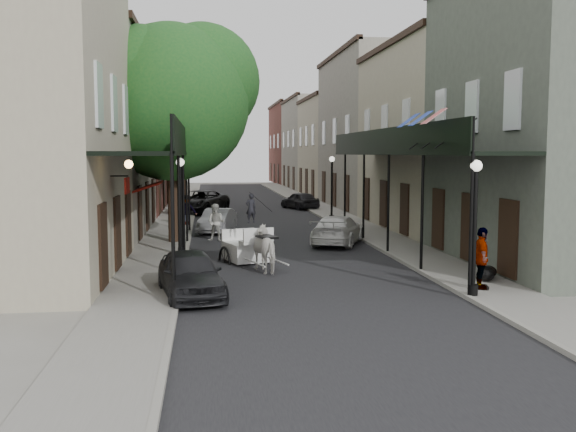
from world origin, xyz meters
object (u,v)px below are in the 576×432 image
object	(u,v)px
car_right_near	(338,230)
lamppost_right_far	(332,187)
carriage	(242,234)
pedestrian_walking	(216,222)
car_left_near	(191,274)
car_left_mid	(217,221)
pedestrian_sidewalk_right	(482,258)
car_right_far	(300,200)
pedestrian_sidewalk_left	(187,210)
lamppost_left	(181,205)
car_left_far	(199,202)
lamppost_right_near	(475,225)
horse	(268,249)
tree_far	(188,125)
tree_near	(181,96)

from	to	relation	value
car_right_near	lamppost_right_far	bearing A→B (deg)	-76.60
lamppost_right_far	carriage	xyz separation A→B (m)	(-5.92, -12.79, -1.04)
pedestrian_walking	car_right_near	size ratio (longest dim) A/B	0.39
lamppost_right_far	car_left_near	distance (m)	20.32
carriage	car_left_mid	world-z (taller)	carriage
carriage	pedestrian_sidewalk_right	distance (m)	9.16
car_right_far	pedestrian_sidewalk_left	bearing A→B (deg)	32.08
lamppost_left	car_left_near	bearing A→B (deg)	-85.77
lamppost_right_far	car_left_far	bearing A→B (deg)	139.05
lamppost_right_near	pedestrian_walking	size ratio (longest dim) A/B	2.16
lamppost_left	car_right_far	bearing A→B (deg)	70.02
horse	pedestrian_sidewalk_right	world-z (taller)	pedestrian_sidewalk_right
lamppost_right_far	lamppost_left	bearing A→B (deg)	-124.35
car_left_mid	lamppost_right_near	bearing A→B (deg)	-52.36
tree_far	car_left_near	size ratio (longest dim) A/B	2.21
lamppost_right_near	car_left_near	world-z (taller)	lamppost_right_near
pedestrian_sidewalk_left	lamppost_right_far	bearing A→B (deg)	-169.91
lamppost_right_far	pedestrian_walking	bearing A→B (deg)	-133.18
lamppost_right_near	car_right_far	xyz separation A→B (m)	(-0.56, 29.02, -1.42)
pedestrian_walking	car_right_near	bearing A→B (deg)	4.35
car_left_near	car_left_far	size ratio (longest dim) A/B	0.71
horse	lamppost_right_far	bearing A→B (deg)	-126.55
carriage	pedestrian_walking	distance (m)	5.61
carriage	pedestrian_walking	bearing A→B (deg)	81.55
tree_far	horse	world-z (taller)	tree_far
lamppost_right_far	car_right_near	bearing A→B (deg)	-99.46
lamppost_right_far	car_right_far	xyz separation A→B (m)	(-0.56, 9.02, -1.42)
tree_near	lamppost_right_near	xyz separation A→B (m)	(8.30, -12.18, -4.44)
pedestrian_sidewalk_right	car_left_near	bearing A→B (deg)	101.41
car_right_far	car_right_near	bearing A→B (deg)	66.20
pedestrian_walking	pedestrian_sidewalk_right	size ratio (longest dim) A/B	0.96
horse	pedestrian_sidewalk_right	bearing A→B (deg)	126.30
tree_near	car_left_far	distance (m)	15.60
carriage	horse	bearing A→B (deg)	-90.00
carriage	car_left_far	size ratio (longest dim) A/B	0.47
lamppost_right_near	car_left_mid	bearing A→B (deg)	112.72
pedestrian_sidewalk_left	car_left_mid	bearing A→B (deg)	121.62
horse	car_right_near	xyz separation A→B (m)	(3.68, 6.10, -0.14)
horse	pedestrian_walking	world-z (taller)	pedestrian_walking
pedestrian_sidewalk_right	car_right_near	size ratio (longest dim) A/B	0.41
tree_near	car_right_far	world-z (taller)	tree_near
horse	pedestrian_sidewalk_left	size ratio (longest dim) A/B	1.13
lamppost_right_far	horse	world-z (taller)	lamppost_right_far
pedestrian_walking	pedestrian_sidewalk_right	xyz separation A→B (m)	(7.36, -12.03, 0.16)
car_left_far	lamppost_left	bearing A→B (deg)	-68.37
pedestrian_walking	lamppost_left	bearing A→B (deg)	-83.82
carriage	pedestrian_walking	xyz separation A→B (m)	(-0.89, 5.54, -0.15)
car_left_near	car_right_near	xyz separation A→B (m)	(6.20, 9.75, -0.02)
lamppost_left	car_right_far	distance (m)	22.41
car_left_near	lamppost_left	bearing A→B (deg)	84.21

